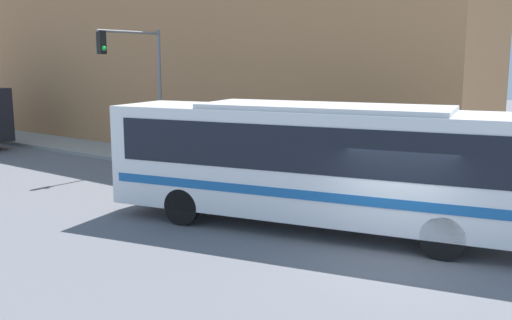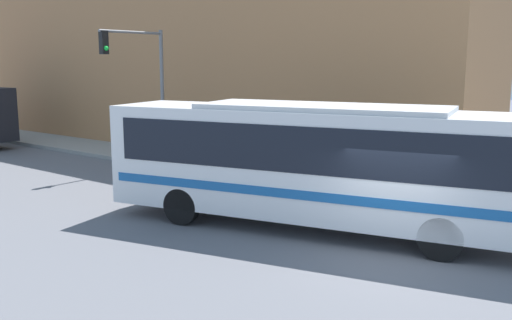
{
  "view_description": "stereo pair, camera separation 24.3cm",
  "coord_description": "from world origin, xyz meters",
  "px_view_note": "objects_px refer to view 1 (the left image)",
  "views": [
    {
      "loc": [
        -12.11,
        -5.1,
        4.54
      ],
      "look_at": [
        1.98,
        5.55,
        1.48
      ],
      "focal_mm": 40.0,
      "sensor_mm": 36.0,
      "label": 1
    },
    {
      "loc": [
        -11.96,
        -5.3,
        4.54
      ],
      "look_at": [
        1.98,
        5.55,
        1.48
      ],
      "focal_mm": 40.0,
      "sensor_mm": 36.0,
      "label": 2
    }
  ],
  "objects_px": {
    "pedestrian_near_corner": "(378,160)",
    "parking_meter": "(234,151)",
    "city_bus": "(323,158)",
    "pedestrian_mid_block": "(335,159)",
    "traffic_light_pole": "(140,73)",
    "fire_hydrant": "(354,179)"
  },
  "relations": [
    {
      "from": "fire_hydrant",
      "to": "pedestrian_mid_block",
      "type": "height_order",
      "value": "pedestrian_mid_block"
    },
    {
      "from": "fire_hydrant",
      "to": "parking_meter",
      "type": "xyz_separation_m",
      "value": [
        0.0,
        5.3,
        0.45
      ]
    },
    {
      "from": "parking_meter",
      "to": "pedestrian_mid_block",
      "type": "relative_size",
      "value": 0.8
    },
    {
      "from": "city_bus",
      "to": "fire_hydrant",
      "type": "height_order",
      "value": "city_bus"
    },
    {
      "from": "city_bus",
      "to": "parking_meter",
      "type": "relative_size",
      "value": 9.71
    },
    {
      "from": "parking_meter",
      "to": "pedestrian_near_corner",
      "type": "bearing_deg",
      "value": -79.84
    },
    {
      "from": "traffic_light_pole",
      "to": "parking_meter",
      "type": "height_order",
      "value": "traffic_light_pole"
    },
    {
      "from": "fire_hydrant",
      "to": "pedestrian_near_corner",
      "type": "xyz_separation_m",
      "value": [
        1.01,
        -0.36,
        0.55
      ]
    },
    {
      "from": "city_bus",
      "to": "pedestrian_mid_block",
      "type": "relative_size",
      "value": 7.78
    },
    {
      "from": "city_bus",
      "to": "pedestrian_near_corner",
      "type": "relative_size",
      "value": 6.59
    },
    {
      "from": "fire_hydrant",
      "to": "parking_meter",
      "type": "relative_size",
      "value": 0.65
    },
    {
      "from": "city_bus",
      "to": "pedestrian_mid_block",
      "type": "distance_m",
      "value": 6.03
    },
    {
      "from": "fire_hydrant",
      "to": "traffic_light_pole",
      "type": "relative_size",
      "value": 0.14
    },
    {
      "from": "city_bus",
      "to": "pedestrian_mid_block",
      "type": "bearing_deg",
      "value": 12.99
    },
    {
      "from": "pedestrian_near_corner",
      "to": "city_bus",
      "type": "bearing_deg",
      "value": -171.32
    },
    {
      "from": "fire_hydrant",
      "to": "pedestrian_mid_block",
      "type": "xyz_separation_m",
      "value": [
        1.22,
        1.45,
        0.39
      ]
    },
    {
      "from": "traffic_light_pole",
      "to": "parking_meter",
      "type": "relative_size",
      "value": 4.51
    },
    {
      "from": "pedestrian_near_corner",
      "to": "parking_meter",
      "type": "bearing_deg",
      "value": 100.16
    },
    {
      "from": "pedestrian_mid_block",
      "to": "parking_meter",
      "type": "bearing_deg",
      "value": 107.63
    },
    {
      "from": "city_bus",
      "to": "pedestrian_near_corner",
      "type": "height_order",
      "value": "city_bus"
    },
    {
      "from": "fire_hydrant",
      "to": "traffic_light_pole",
      "type": "height_order",
      "value": "traffic_light_pole"
    },
    {
      "from": "parking_meter",
      "to": "pedestrian_near_corner",
      "type": "height_order",
      "value": "pedestrian_near_corner"
    }
  ]
}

